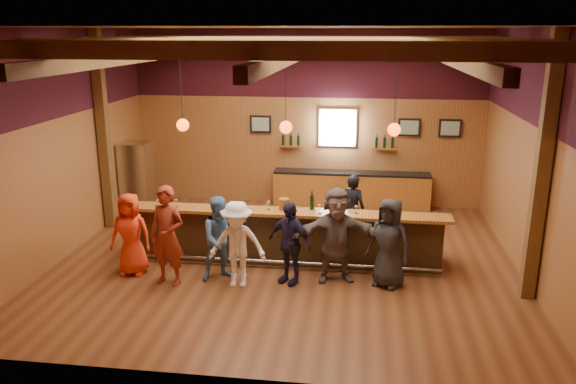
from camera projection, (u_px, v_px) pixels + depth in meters
name	position (u px, v px, depth m)	size (l,w,h in m)	color
room	(286.00, 99.00, 10.42)	(9.04, 9.00, 4.52)	brown
bar_counter	(288.00, 234.00, 11.26)	(6.30, 1.07, 1.11)	black
back_bar_cabinet	(351.00, 190.00, 14.52)	(4.00, 0.52, 0.95)	#95511B
window	(338.00, 128.00, 14.35)	(0.95, 0.09, 0.95)	silver
framed_pictures	(372.00, 127.00, 14.22)	(5.35, 0.05, 0.45)	black
wine_shelves	(337.00, 145.00, 14.40)	(3.00, 0.18, 0.30)	#95511B
pendant_lights	(286.00, 127.00, 10.51)	(4.24, 0.24, 1.37)	black
stainless_fridge	(137.00, 178.00, 14.00)	(0.70, 0.70, 1.80)	silver
customer_orange	(131.00, 234.00, 10.47)	(0.77, 0.50, 1.58)	red
customer_redvest	(167.00, 236.00, 10.02)	(0.67, 0.44, 1.83)	maroon
customer_denim	(221.00, 238.00, 10.26)	(0.77, 0.60, 1.58)	#567DAC
customer_white	(237.00, 244.00, 9.96)	(1.02, 0.59, 1.59)	white
customer_navy	(289.00, 243.00, 10.10)	(0.90, 0.37, 1.54)	#211C38
customer_brown	(336.00, 235.00, 10.16)	(1.64, 0.52, 1.77)	#645450
customer_dark	(389.00, 243.00, 9.96)	(0.80, 0.52, 1.63)	#272629
bartender	(353.00, 209.00, 11.98)	(0.56, 0.37, 1.54)	black
ice_bucket	(284.00, 204.00, 10.83)	(0.20, 0.20, 0.22)	olive
bottle_a	(312.00, 202.00, 10.83)	(0.08, 0.08, 0.37)	black
bottle_b	(336.00, 206.00, 10.67)	(0.07, 0.07, 0.31)	black
glass_a	(158.00, 201.00, 11.00)	(0.07, 0.07, 0.16)	silver
glass_b	(176.00, 201.00, 10.98)	(0.07, 0.07, 0.17)	silver
glass_c	(213.00, 202.00, 10.89)	(0.08, 0.08, 0.18)	silver
glass_d	(239.00, 203.00, 10.86)	(0.07, 0.07, 0.16)	silver
glass_e	(268.00, 203.00, 10.84)	(0.07, 0.07, 0.17)	silver
glass_f	(320.00, 207.00, 10.58)	(0.08, 0.08, 0.19)	silver
glass_g	(356.00, 207.00, 10.61)	(0.07, 0.07, 0.16)	silver
glass_h	(394.00, 209.00, 10.46)	(0.08, 0.08, 0.18)	silver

